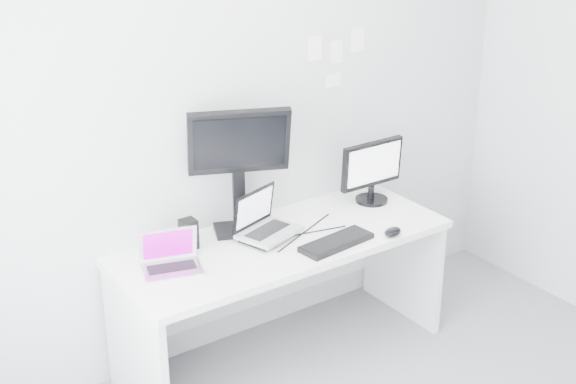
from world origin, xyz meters
name	(u,v)px	position (x,y,z in m)	size (l,w,h in m)	color
back_wall	(245,110)	(0.00, 1.60, 1.35)	(3.60, 3.60, 0.00)	silver
desk	(283,299)	(0.00, 1.25, 0.36)	(1.80, 0.70, 0.73)	white
macbook	(171,252)	(-0.64, 1.26, 0.84)	(0.28, 0.21, 0.21)	silver
speaker	(189,234)	(-0.45, 1.44, 0.81)	(0.08, 0.08, 0.16)	black
dell_laptop	(269,216)	(-0.05, 1.30, 0.86)	(0.32, 0.25, 0.26)	#9FA2A6
rear_monitor	(239,169)	(-0.13, 1.46, 1.09)	(0.53, 0.19, 0.71)	black
samsung_monitor	(373,171)	(0.71, 1.37, 0.92)	(0.41, 0.19, 0.38)	black
keyboard	(336,242)	(0.19, 1.03, 0.74)	(0.41, 0.15, 0.03)	black
mouse	(393,232)	(0.51, 0.95, 0.75)	(0.12, 0.08, 0.04)	black
wall_note_0	(315,48)	(0.45, 1.59, 1.62)	(0.10, 0.00, 0.14)	white
wall_note_1	(336,52)	(0.60, 1.59, 1.58)	(0.09, 0.00, 0.13)	white
wall_note_2	(357,40)	(0.75, 1.59, 1.63)	(0.10, 0.00, 0.14)	white
wall_note_3	(333,81)	(0.58, 1.59, 1.42)	(0.11, 0.00, 0.08)	white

